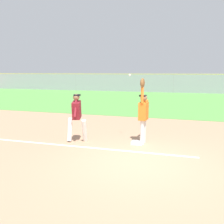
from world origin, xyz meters
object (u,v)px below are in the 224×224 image
at_px(fielder, 143,112).
at_px(runner, 77,114).
at_px(first_base, 137,143).
at_px(parked_car_silver, 115,84).
at_px(parked_car_black, 152,85).
at_px(parked_car_tan, 195,86).
at_px(baseball, 130,75).

height_order(fielder, runner, fielder).
bearing_deg(fielder, first_base, 29.91).
xyz_separation_m(first_base, fielder, (0.18, 0.08, 1.08)).
relative_size(runner, parked_car_silver, 0.38).
bearing_deg(parked_car_black, parked_car_tan, 7.77).
bearing_deg(parked_car_tan, parked_car_black, -176.08).
distance_m(parked_car_silver, parked_car_black, 5.55).
height_order(baseball, parked_car_silver, baseball).
bearing_deg(runner, baseball, 8.87).
distance_m(runner, parked_car_silver, 26.60).
bearing_deg(parked_car_black, parked_car_silver, 172.27).
height_order(first_base, parked_car_black, parked_car_black).
distance_m(first_base, runner, 2.35).
bearing_deg(parked_car_tan, baseball, -101.34).
bearing_deg(fielder, parked_car_silver, -67.17).
xyz_separation_m(fielder, parked_car_tan, (2.79, 25.49, -0.45)).
relative_size(baseball, parked_car_black, 0.02).
bearing_deg(first_base, runner, -171.09).
relative_size(baseball, parked_car_silver, 0.02).
xyz_separation_m(fielder, baseball, (-0.56, 0.34, 1.25)).
xyz_separation_m(runner, baseball, (1.74, 0.75, 1.37)).
xyz_separation_m(fielder, parked_car_black, (-2.77, 24.74, -0.45)).
relative_size(first_base, runner, 0.22).
xyz_separation_m(fielder, runner, (-2.30, -0.42, -0.12)).
height_order(first_base, parked_car_silver, parked_car_silver).
height_order(runner, baseball, baseball).
xyz_separation_m(parked_car_silver, parked_car_tan, (11.07, -0.01, 0.00)).
height_order(fielder, parked_car_black, fielder).
height_order(fielder, baseball, baseball).
bearing_deg(parked_car_silver, first_base, -67.27).
bearing_deg(baseball, runner, -156.55).
relative_size(parked_car_silver, parked_car_black, 1.03).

